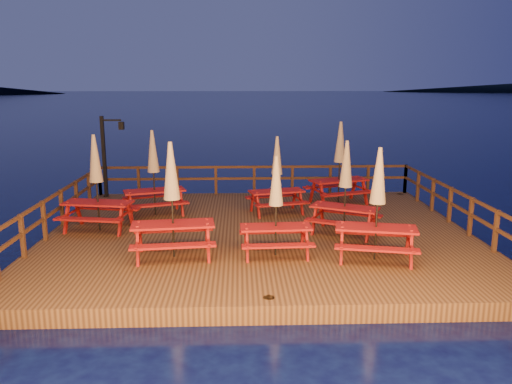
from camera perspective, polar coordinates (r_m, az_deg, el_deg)
ground at (r=14.60m, az=0.39°, el=-5.92°), size 500.00×500.00×0.00m
deck at (r=14.54m, az=0.39°, el=-5.17°), size 12.00×10.00×0.40m
deck_piles at (r=14.70m, az=0.38°, el=-7.03°), size 11.44×9.44×1.40m
railing at (r=16.01m, az=0.13°, el=0.05°), size 11.80×9.75×1.10m
lamp_post at (r=19.17m, az=-16.57°, el=4.73°), size 0.85×0.18×3.00m
picnic_table_0 at (r=17.61m, az=9.53°, el=3.45°), size 2.44×2.21×2.88m
picnic_table_1 at (r=16.10m, az=2.40°, el=2.09°), size 2.07×1.85×2.52m
picnic_table_2 at (r=12.12m, az=2.30°, el=-1.44°), size 1.80×1.50×2.49m
picnic_table_3 at (r=14.92m, az=-17.77°, el=1.18°), size 2.18×1.90×2.77m
picnic_table_4 at (r=14.06m, az=10.20°, el=0.65°), size 2.34×2.21×2.64m
picnic_table_5 at (r=12.14m, az=13.71°, el=-1.18°), size 2.20×1.94×2.73m
picnic_table_6 at (r=16.21m, az=-11.63°, el=2.31°), size 2.30×2.08×2.73m
picnic_table_7 at (r=12.12m, az=-9.58°, el=-0.73°), size 2.15×1.84×2.84m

